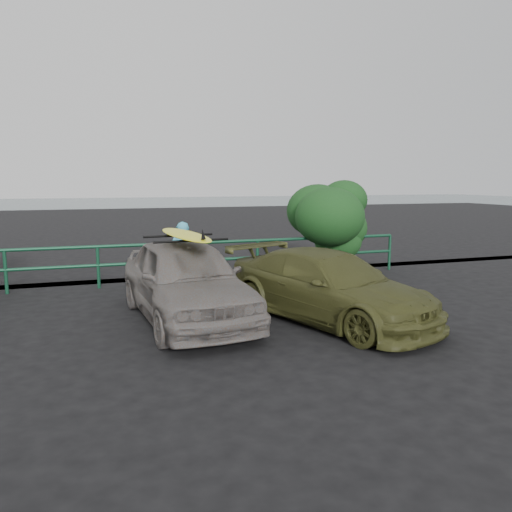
{
  "coord_description": "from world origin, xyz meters",
  "views": [
    {
      "loc": [
        -1.04,
        -7.29,
        2.56
      ],
      "look_at": [
        1.87,
        1.67,
        1.12
      ],
      "focal_mm": 35.0,
      "sensor_mm": 36.0,
      "label": 1
    }
  ],
  "objects_px": {
    "guardrail": "(141,265)",
    "surfboard": "(185,235)",
    "man": "(183,256)",
    "olive_vehicle": "(328,286)",
    "sedan": "(186,280)"
  },
  "relations": [
    {
      "from": "guardrail",
      "to": "surfboard",
      "type": "height_order",
      "value": "surfboard"
    },
    {
      "from": "surfboard",
      "to": "guardrail",
      "type": "bearing_deg",
      "value": 93.18
    },
    {
      "from": "man",
      "to": "surfboard",
      "type": "height_order",
      "value": "surfboard"
    },
    {
      "from": "man",
      "to": "surfboard",
      "type": "xyz_separation_m",
      "value": [
        -0.37,
        -2.47,
        0.77
      ]
    },
    {
      "from": "sedan",
      "to": "surfboard",
      "type": "distance_m",
      "value": 0.83
    },
    {
      "from": "olive_vehicle",
      "to": "surfboard",
      "type": "xyz_separation_m",
      "value": [
        -2.47,
        0.87,
        0.95
      ]
    },
    {
      "from": "olive_vehicle",
      "to": "man",
      "type": "relative_size",
      "value": 2.71
    },
    {
      "from": "sedan",
      "to": "olive_vehicle",
      "type": "xyz_separation_m",
      "value": [
        2.47,
        -0.87,
        -0.11
      ]
    },
    {
      "from": "man",
      "to": "surfboard",
      "type": "bearing_deg",
      "value": 90.69
    },
    {
      "from": "man",
      "to": "surfboard",
      "type": "relative_size",
      "value": 0.61
    },
    {
      "from": "surfboard",
      "to": "olive_vehicle",
      "type": "bearing_deg",
      "value": -24.88
    },
    {
      "from": "olive_vehicle",
      "to": "man",
      "type": "bearing_deg",
      "value": 100.43
    },
    {
      "from": "olive_vehicle",
      "to": "man",
      "type": "xyz_separation_m",
      "value": [
        -2.1,
        3.34,
        0.17
      ]
    },
    {
      "from": "olive_vehicle",
      "to": "surfboard",
      "type": "relative_size",
      "value": 1.65
    },
    {
      "from": "guardrail",
      "to": "sedan",
      "type": "xyz_separation_m",
      "value": [
        0.51,
        -3.35,
        0.23
      ]
    }
  ]
}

